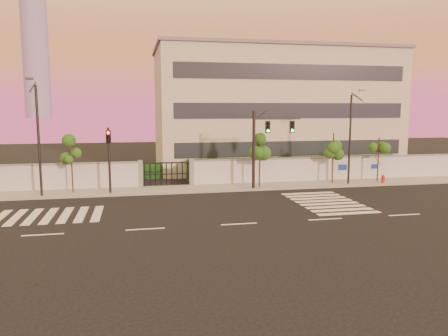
% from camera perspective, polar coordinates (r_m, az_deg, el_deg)
% --- Properties ---
extents(ground, '(120.00, 120.00, 0.00)m').
position_cam_1_polar(ground, '(23.81, 1.97, -7.33)').
color(ground, black).
rests_on(ground, ground).
extents(sidewalk, '(60.00, 3.00, 0.15)m').
position_cam_1_polar(sidewalk, '(33.84, -2.24, -2.65)').
color(sidewalk, gray).
rests_on(sidewalk, ground).
extents(perimeter_wall, '(60.00, 0.36, 2.20)m').
position_cam_1_polar(perimeter_wall, '(35.15, -2.48, -0.61)').
color(perimeter_wall, '#AEB0B5').
rests_on(perimeter_wall, ground).
extents(hedge_row, '(41.00, 4.25, 1.80)m').
position_cam_1_polar(hedge_row, '(38.03, -1.56, -0.35)').
color(hedge_row, black).
rests_on(hedge_row, ground).
extents(institutional_building, '(24.40, 12.40, 12.25)m').
position_cam_1_polar(institutional_building, '(46.61, 6.42, 7.69)').
color(institutional_building, beige).
rests_on(institutional_building, ground).
extents(distant_skyscraper, '(16.00, 16.00, 118.00)m').
position_cam_1_polar(distant_skyscraper, '(313.14, -23.61, 17.44)').
color(distant_skyscraper, gray).
rests_on(distant_skyscraper, ground).
extents(road_markings, '(57.00, 7.62, 0.02)m').
position_cam_1_polar(road_markings, '(27.09, -3.19, -5.45)').
color(road_markings, silver).
rests_on(road_markings, ground).
extents(street_tree_c, '(1.32, 1.05, 4.15)m').
position_cam_1_polar(street_tree_c, '(33.31, -19.30, 1.92)').
color(street_tree_c, '#382314').
rests_on(street_tree_c, ground).
extents(street_tree_d, '(1.45, 1.16, 4.19)m').
position_cam_1_polar(street_tree_d, '(33.84, 4.71, 2.48)').
color(street_tree_d, '#382314').
rests_on(street_tree_d, ground).
extents(street_tree_e, '(1.37, 1.09, 4.23)m').
position_cam_1_polar(street_tree_e, '(36.62, 14.10, 2.72)').
color(street_tree_e, '#382314').
rests_on(street_tree_e, ground).
extents(street_tree_f, '(1.33, 1.06, 3.82)m').
position_cam_1_polar(street_tree_f, '(38.52, 19.56, 2.29)').
color(street_tree_f, '#382314').
rests_on(street_tree_f, ground).
extents(traffic_signal_main, '(3.82, 0.38, 6.03)m').
position_cam_1_polar(traffic_signal_main, '(33.24, 5.18, 3.63)').
color(traffic_signal_main, black).
rests_on(traffic_signal_main, ground).
extents(traffic_signal_secondary, '(0.38, 0.35, 4.86)m').
position_cam_1_polar(traffic_signal_secondary, '(32.29, -14.80, 1.98)').
color(traffic_signal_secondary, black).
rests_on(traffic_signal_secondary, ground).
extents(streetlight_west, '(0.49, 1.96, 8.16)m').
position_cam_1_polar(streetlight_west, '(32.51, -23.14, 4.00)').
color(streetlight_west, black).
rests_on(streetlight_west, ground).
extents(streetlight_east, '(0.46, 1.84, 7.63)m').
position_cam_1_polar(streetlight_east, '(36.27, 16.26, 4.19)').
color(streetlight_east, black).
rests_on(streetlight_east, ground).
extents(fire_hydrant, '(0.33, 0.31, 0.82)m').
position_cam_1_polar(fire_hydrant, '(38.05, 20.05, -1.44)').
color(fire_hydrant, red).
rests_on(fire_hydrant, ground).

